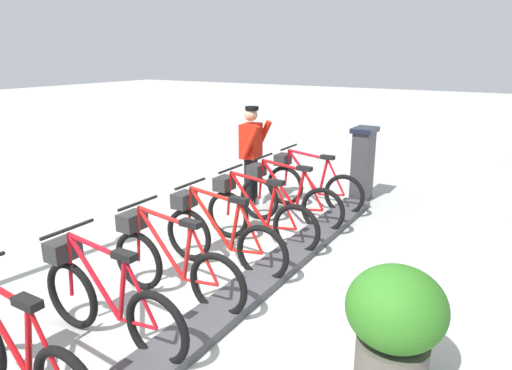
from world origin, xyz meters
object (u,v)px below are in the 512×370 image
at_px(bike_docked_4, 170,262).
at_px(planter_bush, 395,321).
at_px(bike_docked_0, 310,184).
at_px(bike_docked_6, 12,351).
at_px(worker_near_rack, 251,152).
at_px(bike_docked_3, 218,235).
at_px(bike_docked_1, 285,198).
at_px(payment_kiosk, 363,163).
at_px(bike_docked_5, 105,299).
at_px(bike_docked_2, 256,214).

height_order(bike_docked_4, planter_bush, bike_docked_4).
relative_size(bike_docked_0, bike_docked_6, 1.00).
relative_size(bike_docked_0, planter_bush, 1.77).
xyz_separation_m(bike_docked_4, worker_near_rack, (0.94, -3.12, 0.48)).
bearing_deg(worker_near_rack, bike_docked_3, 112.54).
bearing_deg(worker_near_rack, planter_bush, 135.55).
bearing_deg(planter_bush, bike_docked_1, -48.64).
bearing_deg(bike_docked_6, payment_kiosk, -95.43).
bearing_deg(bike_docked_6, bike_docked_3, -90.00).
distance_m(payment_kiosk, bike_docked_0, 1.10).
relative_size(bike_docked_4, bike_docked_5, 1.00).
height_order(payment_kiosk, planter_bush, payment_kiosk).
bearing_deg(worker_near_rack, bike_docked_0, -163.29).
xyz_separation_m(bike_docked_3, bike_docked_5, (0.00, 1.70, 0.00)).
distance_m(payment_kiosk, bike_docked_3, 3.52).
relative_size(bike_docked_6, worker_near_rack, 1.04).
distance_m(bike_docked_0, bike_docked_1, 0.85).
bearing_deg(planter_bush, bike_docked_3, -21.63).
relative_size(bike_docked_2, bike_docked_4, 1.00).
height_order(payment_kiosk, bike_docked_4, payment_kiosk).
height_order(bike_docked_3, bike_docked_6, same).
bearing_deg(payment_kiosk, bike_docked_2, 77.66).
bearing_deg(bike_docked_4, bike_docked_3, -90.00).
bearing_deg(planter_bush, bike_docked_0, -56.41).
relative_size(payment_kiosk, bike_docked_5, 0.74).
distance_m(bike_docked_3, bike_docked_6, 2.55).
bearing_deg(bike_docked_0, bike_docked_1, 90.00).
bearing_deg(bike_docked_4, planter_bush, 178.46).
bearing_deg(bike_docked_1, bike_docked_3, 90.00).
relative_size(bike_docked_3, bike_docked_5, 1.00).
relative_size(payment_kiosk, bike_docked_1, 0.74).
bearing_deg(bike_docked_4, bike_docked_1, -90.00).
height_order(bike_docked_2, planter_bush, bike_docked_2).
height_order(bike_docked_1, bike_docked_2, same).
relative_size(payment_kiosk, worker_near_rack, 0.77).
distance_m(bike_docked_2, worker_near_rack, 1.77).
bearing_deg(bike_docked_0, planter_bush, 123.59).
relative_size(bike_docked_1, planter_bush, 1.77).
bearing_deg(planter_bush, bike_docked_2, -37.46).
bearing_deg(bike_docked_3, bike_docked_2, -90.00).
xyz_separation_m(worker_near_rack, planter_bush, (-3.24, 3.18, -0.37)).
bearing_deg(bike_docked_5, payment_kiosk, -96.32).
distance_m(bike_docked_4, worker_near_rack, 3.29).
distance_m(bike_docked_1, bike_docked_3, 1.70).
relative_size(bike_docked_2, worker_near_rack, 1.04).
height_order(bike_docked_5, bike_docked_6, same).
distance_m(payment_kiosk, planter_bush, 4.71).
xyz_separation_m(bike_docked_1, planter_bush, (-2.30, 2.61, 0.11)).
height_order(bike_docked_2, bike_docked_4, same).
bearing_deg(bike_docked_0, payment_kiosk, -122.01).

